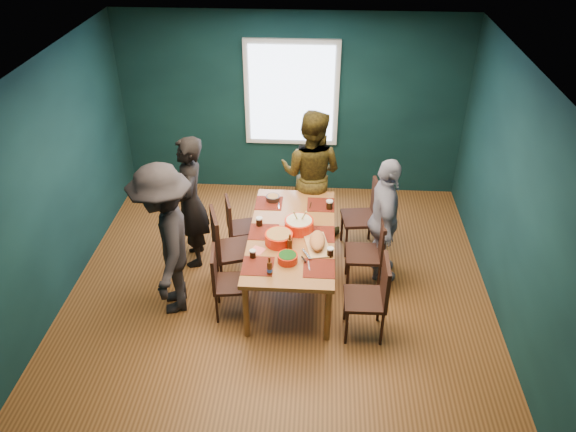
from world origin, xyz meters
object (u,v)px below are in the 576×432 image
at_px(chair_left_far, 236,223).
at_px(person_right, 384,221).
at_px(bowl_herbs, 288,258).
at_px(cutting_board, 317,242).
at_px(person_near_left, 166,241).
at_px(bowl_dumpling, 299,225).
at_px(chair_left_mid, 226,244).
at_px(chair_left_near, 223,278).
at_px(chair_right_mid, 372,248).
at_px(bowl_salad, 279,238).
at_px(dining_table, 292,238).
at_px(chair_right_near, 374,293).
at_px(person_far_left, 191,202).
at_px(chair_right_far, 367,212).
at_px(person_back, 311,174).

xyz_separation_m(chair_left_far, person_right, (1.82, -0.31, 0.31)).
distance_m(bowl_herbs, cutting_board, 0.44).
bearing_deg(person_right, person_near_left, 105.01).
relative_size(chair_left_far, bowl_dumpling, 2.44).
bearing_deg(person_right, chair_left_mid, 98.25).
bearing_deg(bowl_dumpling, chair_left_near, -142.05).
xyz_separation_m(chair_right_mid, bowl_salad, (-1.07, -0.25, 0.27)).
distance_m(dining_table, chair_right_near, 1.20).
bearing_deg(person_right, chair_left_near, 112.83).
bearing_deg(bowl_herbs, person_near_left, 176.51).
height_order(chair_left_mid, chair_right_near, chair_left_mid).
xyz_separation_m(chair_left_far, chair_right_near, (1.65, -1.34, 0.08)).
bearing_deg(chair_right_near, bowl_dumpling, 133.98).
bearing_deg(person_right, chair_right_near, 169.14).
bearing_deg(person_near_left, person_far_left, 162.39).
distance_m(dining_table, person_near_left, 1.44).
bearing_deg(chair_left_far, chair_left_mid, -108.84).
relative_size(chair_right_far, bowl_salad, 3.08).
bearing_deg(cutting_board, person_back, 82.12).
distance_m(dining_table, chair_left_far, 0.95).
bearing_deg(bowl_dumpling, chair_right_far, 41.19).
bearing_deg(chair_left_far, person_right, -25.85).
bearing_deg(bowl_dumpling, chair_right_mid, -1.62).
height_order(chair_right_mid, person_right, person_right).
height_order(person_right, cutting_board, person_right).
bearing_deg(chair_right_far, chair_right_near, -97.95).
height_order(chair_left_mid, bowl_salad, chair_left_mid).
relative_size(bowl_salad, cutting_board, 0.52).
height_order(chair_right_mid, cutting_board, chair_right_mid).
xyz_separation_m(chair_left_near, chair_right_near, (1.63, -0.21, 0.06)).
height_order(dining_table, chair_left_mid, chair_left_mid).
bearing_deg(chair_left_near, person_back, 55.25).
bearing_deg(dining_table, chair_right_near, -40.14).
height_order(chair_right_mid, bowl_herbs, chair_right_mid).
distance_m(person_right, bowl_herbs, 1.36).
bearing_deg(person_near_left, dining_table, 96.62).
bearing_deg(chair_right_mid, person_far_left, 169.86).
distance_m(chair_left_near, chair_right_far, 2.14).
relative_size(chair_right_far, bowl_dumpling, 2.87).
distance_m(chair_right_near, person_far_left, 2.49).
bearing_deg(bowl_herbs, person_far_left, 142.24).
xyz_separation_m(person_far_left, bowl_herbs, (1.25, -0.96, -0.06)).
bearing_deg(chair_right_far, bowl_salad, -143.74).
height_order(person_far_left, person_right, person_far_left).
height_order(person_right, bowl_dumpling, person_right).
height_order(dining_table, chair_right_far, chair_right_far).
bearing_deg(bowl_herbs, chair_right_near, -13.93).
bearing_deg(person_back, bowl_salad, 93.43).
xyz_separation_m(chair_right_mid, person_back, (-0.75, 1.15, 0.34)).
bearing_deg(chair_right_near, person_right, 80.07).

